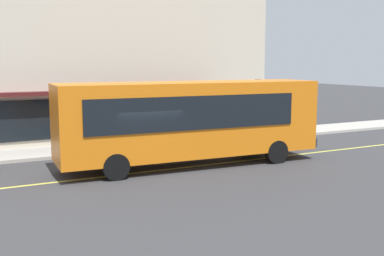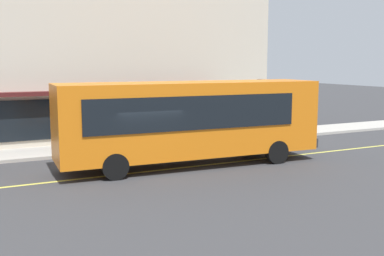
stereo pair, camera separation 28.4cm
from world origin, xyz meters
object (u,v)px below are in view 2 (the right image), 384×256
object	(u,v)px
pedestrian_mid_block	(144,121)
traffic_light	(261,94)
pedestrian_waiting	(68,132)
bus	(192,118)
pedestrian_by_curb	(81,126)

from	to	relation	value
pedestrian_mid_block	traffic_light	bearing A→B (deg)	-10.91
traffic_light	pedestrian_waiting	distance (m)	10.92
bus	traffic_light	bearing A→B (deg)	34.94
pedestrian_by_curb	pedestrian_mid_block	xyz separation A→B (m)	(3.41, 0.26, -0.01)
pedestrian_waiting	traffic_light	bearing A→B (deg)	0.03
bus	pedestrian_by_curb	distance (m)	6.61
pedestrian_by_curb	pedestrian_waiting	bearing A→B (deg)	-129.65
traffic_light	pedestrian_mid_block	bearing A→B (deg)	169.09
bus	pedestrian_mid_block	bearing A→B (deg)	89.29
bus	traffic_light	size ratio (longest dim) A/B	3.51
pedestrian_waiting	pedestrian_mid_block	world-z (taller)	pedestrian_mid_block
traffic_light	pedestrian_by_curb	distance (m)	10.12
pedestrian_waiting	pedestrian_mid_block	xyz separation A→B (m)	(4.25, 1.27, 0.11)
bus	pedestrian_by_curb	world-z (taller)	bus
pedestrian_waiting	bus	bearing A→B (deg)	-48.02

